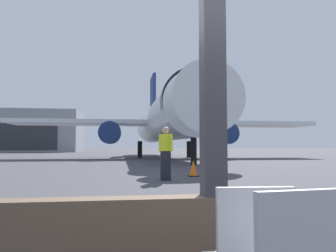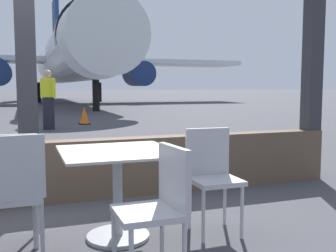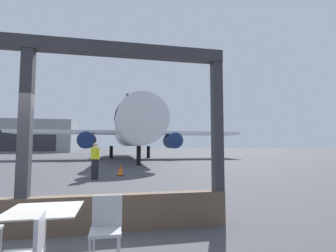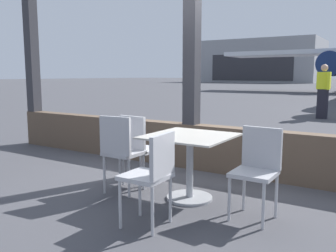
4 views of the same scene
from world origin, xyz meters
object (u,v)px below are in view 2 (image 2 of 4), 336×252
at_px(ground_crew_worker, 48,99).
at_px(airplane, 70,57).
at_px(cafe_chair_window_right, 211,170).
at_px(cafe_chair_window_left, 12,180).
at_px(cafe_chair_aisle_left, 13,188).
at_px(traffic_cone, 84,116).
at_px(dining_table, 118,183).
at_px(cafe_chair_aisle_right, 159,201).

bearing_deg(ground_crew_worker, airplane, 81.80).
bearing_deg(cafe_chair_window_right, ground_crew_worker, 95.32).
height_order(cafe_chair_window_left, ground_crew_worker, ground_crew_worker).
relative_size(cafe_chair_aisle_left, traffic_cone, 1.57).
relative_size(dining_table, cafe_chair_window_left, 1.00).
bearing_deg(cafe_chair_window_left, cafe_chair_window_right, -6.96).
bearing_deg(cafe_chair_aisle_left, airplane, 82.92).
bearing_deg(dining_table, cafe_chair_window_left, 173.11).
relative_size(dining_table, cafe_chair_aisle_left, 0.97).
relative_size(airplane, ground_crew_worker, 17.31).
bearing_deg(traffic_cone, cafe_chair_window_left, -101.08).
xyz_separation_m(airplane, ground_crew_worker, (-2.80, -19.43, -2.64)).
height_order(airplane, ground_crew_worker, airplane).
bearing_deg(cafe_chair_window_left, cafe_chair_aisle_right, -46.80).
xyz_separation_m(cafe_chair_window_right, cafe_chair_aisle_right, (-0.73, -0.74, 0.00)).
distance_m(dining_table, cafe_chair_aisle_left, 0.84).
bearing_deg(ground_crew_worker, traffic_cone, 47.17).
distance_m(cafe_chair_aisle_right, ground_crew_worker, 9.79).
xyz_separation_m(cafe_chair_window_left, cafe_chair_window_right, (1.61, -0.20, -0.00)).
distance_m(cafe_chair_aisle_right, traffic_cone, 11.15).
bearing_deg(cafe_chair_aisle_left, cafe_chair_aisle_right, -33.79).
bearing_deg(traffic_cone, ground_crew_worker, -132.83).
bearing_deg(cafe_chair_window_left, airplane, 82.80).
xyz_separation_m(cafe_chair_aisle_left, cafe_chair_aisle_right, (0.87, -0.58, -0.02)).
distance_m(dining_table, traffic_cone, 10.32).
bearing_deg(dining_table, cafe_chair_aisle_left, -161.58).
bearing_deg(traffic_cone, airplane, 85.00).
bearing_deg(airplane, traffic_cone, -95.00).
relative_size(cafe_chair_window_left, ground_crew_worker, 0.52).
height_order(cafe_chair_window_left, cafe_chair_aisle_right, cafe_chair_window_left).
height_order(cafe_chair_window_left, cafe_chair_window_right, cafe_chair_window_left).
xyz_separation_m(dining_table, cafe_chair_window_right, (0.81, -0.10, 0.07)).
relative_size(cafe_chair_window_right, cafe_chair_aisle_left, 0.95).
bearing_deg(traffic_cone, cafe_chair_aisle_right, -95.68).
bearing_deg(cafe_chair_window_right, airplane, 86.06).
height_order(cafe_chair_window_right, ground_crew_worker, ground_crew_worker).
distance_m(cafe_chair_window_right, cafe_chair_aisle_left, 1.60).
relative_size(dining_table, traffic_cone, 1.51).
distance_m(dining_table, cafe_chair_aisle_right, 0.85).
distance_m(cafe_chair_window_right, cafe_chair_aisle_right, 1.04).
relative_size(cafe_chair_window_right, ground_crew_worker, 0.51).
bearing_deg(airplane, cafe_chair_aisle_left, -97.08).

